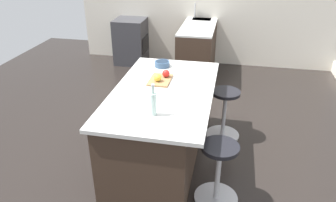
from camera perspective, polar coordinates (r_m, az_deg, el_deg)
The scene contains 11 objects.
ground_plane at distance 4.15m, azimuth 1.84°, elevation -7.79°, with size 8.16×8.16×0.00m, color black.
sink_cabinet at distance 6.47m, azimuth 5.61°, elevation 9.94°, with size 2.12×0.60×1.21m.
oven_range at distance 6.76m, azimuth -6.55°, elevation 10.45°, with size 0.60×0.61×0.90m.
kitchen_island at distance 3.72m, azimuth -1.47°, elevation -4.06°, with size 1.89×1.07×0.89m.
stool_by_window at distance 4.23m, azimuth 9.85°, elevation -2.53°, with size 0.44×0.44×0.66m.
stool_middle at distance 3.25m, azimuth 8.79°, elevation -12.80°, with size 0.44×0.44×0.66m.
cutting_board at distance 3.72m, azimuth -1.40°, elevation 3.74°, with size 0.36×0.24×0.02m, color olive.
apple_yellow at distance 3.65m, azimuth -1.86°, elevation 4.15°, with size 0.09×0.09×0.09m, color gold.
apple_red at distance 3.76m, azimuth -0.37°, elevation 4.89°, with size 0.09×0.09×0.09m, color red.
water_bottle at distance 2.96m, azimuth -2.64°, elevation -0.37°, with size 0.06×0.06×0.31m.
fruit_bowl at distance 4.13m, azimuth -1.05°, elevation 6.63°, with size 0.19×0.19×0.07m.
Camera 1 is at (3.36, 0.56, 2.39)m, focal length 34.51 mm.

